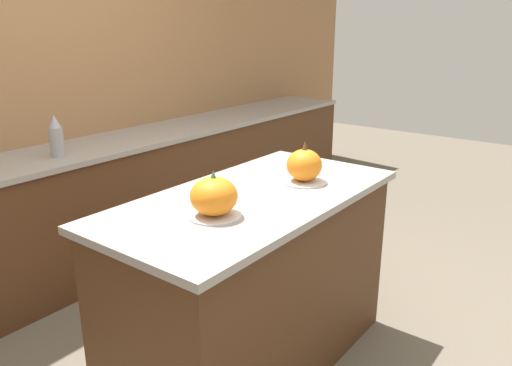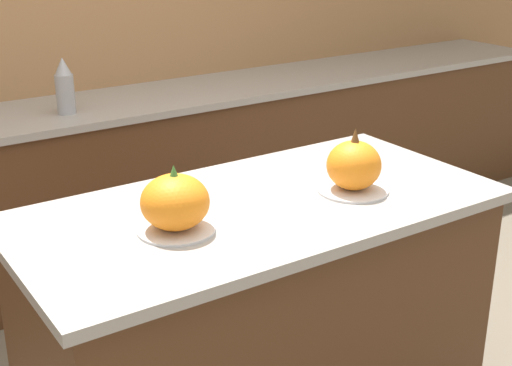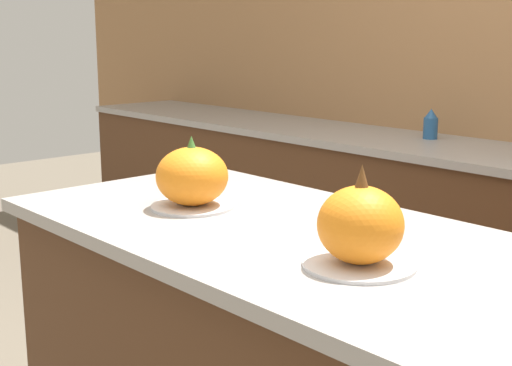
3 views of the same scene
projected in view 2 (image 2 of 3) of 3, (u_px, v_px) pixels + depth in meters
wall_back at (50, 19)px, 3.49m from camera, size 8.00×0.06×2.50m
kitchen_island at (259, 330)px, 2.34m from camera, size 1.51×0.75×0.91m
back_counter at (89, 193)px, 3.52m from camera, size 6.00×0.60×0.88m
pumpkin_cake_left at (175, 204)px, 1.97m from camera, size 0.22×0.22×0.19m
pumpkin_cake_right at (354, 167)px, 2.25m from camera, size 0.23×0.23×0.21m
bottle_tall at (65, 87)px, 3.21m from camera, size 0.08×0.08×0.26m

